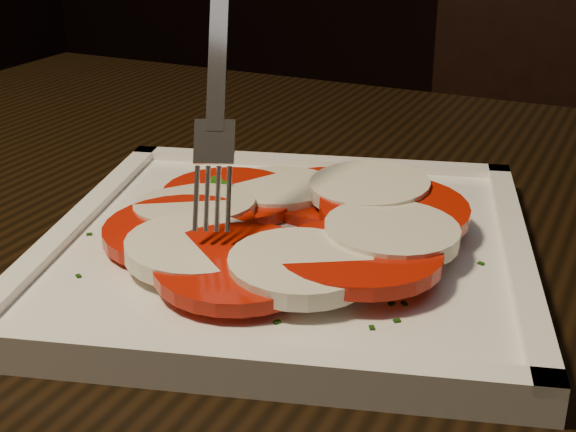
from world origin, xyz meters
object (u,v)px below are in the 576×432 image
plate (288,250)px  fork (221,46)px  chair (551,202)px  table (392,380)px

plate → fork: 0.13m
fork → chair: bearing=58.7°
table → chair: size_ratio=1.30×
table → chair: chair is taller
table → plate: (-0.06, -0.05, 0.11)m
chair → fork: fork is taller
chair → fork: 0.82m
table → fork: 0.25m
table → fork: bearing=-156.9°
table → chair: (0.01, 0.69, -0.12)m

